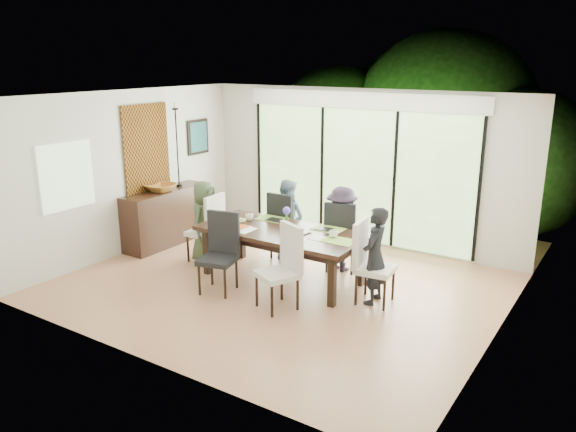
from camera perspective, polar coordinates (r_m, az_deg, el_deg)
The scene contains 62 objects.
floor at distance 8.19m, azimuth -0.96°, elevation -7.18°, with size 6.00×5.00×0.01m, color #93563B.
ceiling at distance 7.56m, azimuth -1.06°, elevation 12.09°, with size 6.00×5.00×0.01m, color white.
wall_back at distance 9.90m, azimuth 7.17°, elevation 4.95°, with size 6.00×0.02×2.70m, color beige.
wall_front at distance 5.93m, azimuth -14.70°, elevation -2.85°, with size 6.00×0.02×2.70m, color white.
wall_left at distance 9.73m, azimuth -15.91°, elevation 4.28°, with size 0.02×5.00×2.70m, color beige.
wall_right at distance 6.63m, azimuth 21.13°, elevation -1.45°, with size 0.02×5.00×2.70m, color white.
glass_doors at distance 9.89m, azimuth 7.04°, elevation 4.06°, with size 4.20×0.02×2.30m, color #598C3F.
blinds_header at distance 9.70m, azimuth 7.28°, elevation 11.59°, with size 4.40×0.06×0.28m, color white.
mullion_a at distance 10.94m, azimuth -2.93°, elevation 5.30°, with size 0.05×0.04×2.30m, color black.
mullion_b at distance 10.20m, azimuth 3.48°, elevation 4.51°, with size 0.05×0.04×2.30m, color black.
mullion_c at distance 9.60m, azimuth 10.77°, elevation 3.55°, with size 0.05×0.04×2.30m, color black.
mullion_d at distance 9.18m, azimuth 18.86°, elevation 2.41°, with size 0.05×0.04×2.30m, color black.
side_window at distance 8.95m, azimuth -21.56°, elevation 3.78°, with size 0.02×0.90×1.00m, color #8CAD7F.
deck at distance 11.02m, azimuth 8.96°, elevation -1.50°, with size 6.00×1.80×0.10m, color #523623.
rail_top at distance 11.57m, azimuth 10.72°, elevation 2.34°, with size 6.00×0.08×0.06m, color #4F2F22.
foliage_left at distance 13.05m, azimuth 5.27°, elevation 8.03°, with size 3.20×3.20×3.20m, color #14380F.
foliage_mid at distance 12.72m, azimuth 15.51°, elevation 8.96°, with size 4.00×4.00×4.00m, color #14380F.
foliage_right at distance 11.59m, azimuth 22.57°, elevation 5.00°, with size 2.80×2.80×2.80m, color #14380F.
foliage_far at distance 13.72m, azimuth 12.36°, elevation 8.88°, with size 3.60×3.60×3.60m, color #14380F.
table_top at distance 8.19m, azimuth -0.63°, elevation -1.63°, with size 2.47×1.13×0.06m, color black.
table_apron at distance 8.22m, azimuth -0.63°, elevation -2.24°, with size 2.26×0.92×0.10m, color black.
table_leg_fl at distance 8.62m, azimuth -8.22°, elevation -3.60°, with size 0.09×0.09×0.71m, color black.
table_leg_fr at distance 7.45m, azimuth 4.51°, elevation -6.65°, with size 0.09×0.09×0.71m, color black.
table_leg_bl at distance 9.24m, azimuth -4.73°, elevation -2.14°, with size 0.09×0.09×0.71m, color black.
table_leg_br at distance 8.17m, azimuth 7.41°, elevation -4.67°, with size 0.09×0.09×0.71m, color black.
chair_left_end at distance 9.12m, azimuth -8.50°, elevation -1.12°, with size 0.47×0.47×1.13m, color beige, non-canonical shape.
chair_right_end at distance 7.56m, azimuth 8.91°, elevation -4.73°, with size 0.47×0.47×1.13m, color silver, non-canonical shape.
chair_far_left at distance 9.16m, azimuth -0.03°, elevation -0.87°, with size 0.47×0.47×1.13m, color black, non-canonical shape.
chair_far_right at distance 8.68m, azimuth 5.52°, elevation -1.90°, with size 0.47×0.47×1.13m, color black, non-canonical shape.
chair_near_left at distance 7.87m, azimuth -7.19°, elevation -3.83°, with size 0.47×0.47×1.13m, color black, non-canonical shape.
chair_near_right at distance 7.30m, azimuth -1.14°, elevation -5.30°, with size 0.47×0.47×1.13m, color beige, non-canonical shape.
person_left_end at distance 9.08m, azimuth -8.43°, elevation -0.55°, with size 0.62×0.39×1.33m, color #3D4931.
person_right_end at distance 7.54m, azimuth 8.81°, elevation -4.01°, with size 0.62×0.39×1.33m, color black.
person_far_left at distance 9.11m, azimuth -0.10°, elevation -0.31°, with size 0.62×0.39×1.33m, color slate.
person_far_right at distance 8.63m, azimuth 5.48°, elevation -1.32°, with size 0.62×0.39×1.33m, color #291F2F.
placemat_left at distance 8.72m, azimuth -5.84°, elevation -0.39°, with size 0.45×0.33×0.01m, color #98B540.
placemat_right at distance 7.72m, azimuth 5.26°, elevation -2.53°, with size 0.45×0.33×0.01m, color #7CA53B.
placemat_far_l at distance 8.74m, azimuth -1.64°, elevation -0.27°, with size 0.45×0.33×0.01m, color #76A43A.
placemat_far_r at distance 8.23m, azimuth 4.10°, elevation -1.32°, with size 0.45×0.33×0.01m, color #8EB842.
placemat_paper at distance 8.26m, azimuth -4.97°, elevation -1.30°, with size 0.45×0.33×0.01m, color white.
tablet_far_l at distance 8.64m, azimuth -1.28°, elevation -0.39°, with size 0.27×0.18×0.01m, color black.
tablet_far_r at distance 8.21m, azimuth 3.63°, elevation -1.30°, with size 0.25×0.17×0.01m, color black.
papers at distance 7.79m, azimuth 3.46°, elevation -2.33°, with size 0.31×0.23×0.00m, color white.
platter_base at distance 8.25m, azimuth -4.97°, elevation -1.20°, with size 0.27×0.27×0.02m, color white.
platter_snacks at distance 8.25m, azimuth -4.97°, elevation -1.07°, with size 0.21×0.21×0.01m, color #C24816.
vase at distance 8.18m, azimuth -0.15°, elevation -0.98°, with size 0.08×0.08×0.12m, color silver.
hyacinth_stems at distance 8.14m, azimuth -0.15°, elevation -0.15°, with size 0.04×0.04×0.16m, color #337226.
hyacinth_blooms at distance 8.11m, azimuth -0.15°, elevation 0.55°, with size 0.11×0.11×0.11m, color #5F53D0.
laptop at distance 8.58m, azimuth -5.73°, elevation -0.58°, with size 0.34×0.22×0.03m, color silver.
cup_a at distance 8.67m, azimuth -3.94°, elevation -0.11°, with size 0.13×0.13×0.10m, color white.
cup_b at distance 8.01m, azimuth -0.13°, elevation -1.45°, with size 0.10×0.10×0.09m, color white.
cup_c at distance 7.86m, azimuth 4.64°, elevation -1.84°, with size 0.13×0.13×0.10m, color white.
book at distance 8.09m, azimuth 1.04°, elevation -1.56°, with size 0.17×0.23×0.02m, color white.
sideboard at distance 10.13m, azimuth -12.21°, elevation -0.07°, with size 0.48×1.72×0.97m, color black.
bowl at distance 9.93m, azimuth -12.80°, elevation 2.84°, with size 0.51×0.51×0.12m, color brown.
candlestick_base at distance 10.24m, azimuth -10.99°, elevation 3.11°, with size 0.11×0.11×0.04m, color black.
candlestick_shaft at distance 10.12m, azimuth -11.20°, elevation 6.86°, with size 0.03×0.03×1.35m, color black.
candlestick_pan at distance 10.04m, azimuth -11.40°, elevation 10.62°, with size 0.11×0.11×0.03m, color black.
candle at distance 10.04m, azimuth -11.42°, elevation 10.99°, with size 0.04×0.04×0.11m, color silver.
tapestry at distance 9.91m, azimuth -14.17°, elevation 6.66°, with size 0.02×1.00×1.50m, color brown.
art_frame at distance 10.81m, azimuth -9.14°, elevation 7.95°, with size 0.03×0.55×0.65m, color black.
art_canvas at distance 10.80m, azimuth -9.06°, elevation 7.94°, with size 0.01×0.45×0.55m, color #174249.
Camera 1 is at (4.22, -6.25, 3.20)m, focal length 35.00 mm.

